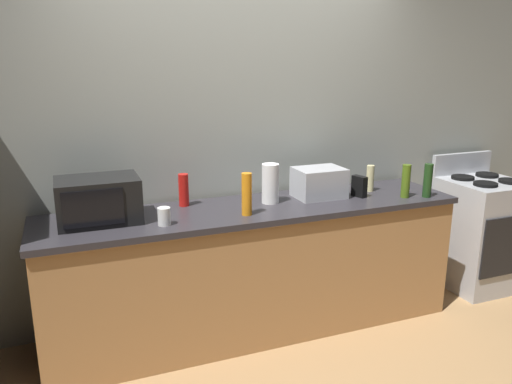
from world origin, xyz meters
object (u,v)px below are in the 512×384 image
object	(u,v)px
bottle_wine	(428,181)
bottle_hand_soap	(370,178)
mug_white	(164,216)
paper_towel_roll	(270,184)
toaster_oven	(319,183)
bottle_hot_sauce	(184,190)
cordless_phone	(359,186)
microwave	(98,200)
bottle_olive_oil	(406,181)
bottle_dish_soap	(247,194)
stove_range	(480,232)

from	to	relation	value
bottle_wine	bottle_hand_soap	bearing A→B (deg)	134.33
mug_white	paper_towel_roll	bearing A→B (deg)	15.30
toaster_oven	bottle_hot_sauce	world-z (taller)	bottle_hot_sauce
mug_white	cordless_phone	bearing A→B (deg)	5.05
bottle_hot_sauce	cordless_phone	bearing A→B (deg)	-10.56
bottle_wine	cordless_phone	bearing A→B (deg)	157.39
microwave	bottle_olive_oil	bearing A→B (deg)	-6.07
toaster_oven	cordless_phone	xyz separation A→B (m)	(0.27, -0.10, -0.03)
paper_towel_roll	bottle_hot_sauce	world-z (taller)	paper_towel_roll
cordless_phone	bottle_wine	size ratio (longest dim) A/B	0.62
microwave	bottle_olive_oil	distance (m)	2.08
cordless_phone	bottle_dish_soap	xyz separation A→B (m)	(-0.90, -0.11, 0.06)
bottle_hot_sauce	bottle_olive_oil	distance (m)	1.55
microwave	bottle_wine	bearing A→B (deg)	-6.89
bottle_dish_soap	mug_white	distance (m)	0.53
cordless_phone	mug_white	world-z (taller)	cordless_phone
toaster_oven	paper_towel_roll	distance (m)	0.38
cordless_phone	bottle_olive_oil	world-z (taller)	bottle_olive_oil
cordless_phone	bottle_dish_soap	size ratio (longest dim) A/B	0.56
stove_range	bottle_wine	bearing A→B (deg)	-164.27
bottle_hand_soap	mug_white	size ratio (longest dim) A/B	1.82
microwave	cordless_phone	size ratio (longest dim) A/B	3.20
microwave	paper_towel_roll	bearing A→B (deg)	0.11
cordless_phone	microwave	bearing A→B (deg)	161.26
bottle_hand_soap	bottle_wine	distance (m)	0.41
bottle_wine	stove_range	bearing A→B (deg)	15.73
bottle_dish_soap	mug_white	size ratio (longest dim) A/B	2.52
paper_towel_roll	mug_white	size ratio (longest dim) A/B	2.52
microwave	bottle_hand_soap	world-z (taller)	microwave
toaster_oven	bottle_hot_sauce	xyz separation A→B (m)	(-0.94, 0.13, 0.00)
microwave	bottle_wine	world-z (taller)	microwave
toaster_oven	paper_towel_roll	xyz separation A→B (m)	(-0.38, -0.01, 0.03)
bottle_hand_soap	paper_towel_roll	bearing A→B (deg)	-178.56
stove_range	bottle_hot_sauce	world-z (taller)	bottle_hot_sauce
cordless_phone	bottle_wine	distance (m)	0.48
cordless_phone	mug_white	xyz separation A→B (m)	(-1.42, -0.13, -0.02)
stove_range	mug_white	size ratio (longest dim) A/B	10.10
bottle_olive_oil	bottle_dish_soap	bearing A→B (deg)	178.94
toaster_oven	bottle_dish_soap	size ratio (longest dim) A/B	1.26
bottle_dish_soap	mug_white	xyz separation A→B (m)	(-0.52, -0.01, -0.08)
paper_towel_roll	mug_white	xyz separation A→B (m)	(-0.77, -0.21, -0.08)
stove_range	microwave	bearing A→B (deg)	179.08
bottle_hand_soap	bottle_wine	bearing A→B (deg)	-45.67
bottle_wine	bottle_olive_oil	size ratio (longest dim) A/B	1.02
cordless_phone	bottle_olive_oil	bearing A→B (deg)	-41.06
toaster_oven	bottle_hand_soap	world-z (taller)	toaster_oven
bottle_hot_sauce	mug_white	world-z (taller)	bottle_hot_sauce
microwave	bottle_hand_soap	size ratio (longest dim) A/B	2.47
bottle_hand_soap	bottle_dish_soap	size ratio (longest dim) A/B	0.72
microwave	bottle_hand_soap	bearing A→B (deg)	0.67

